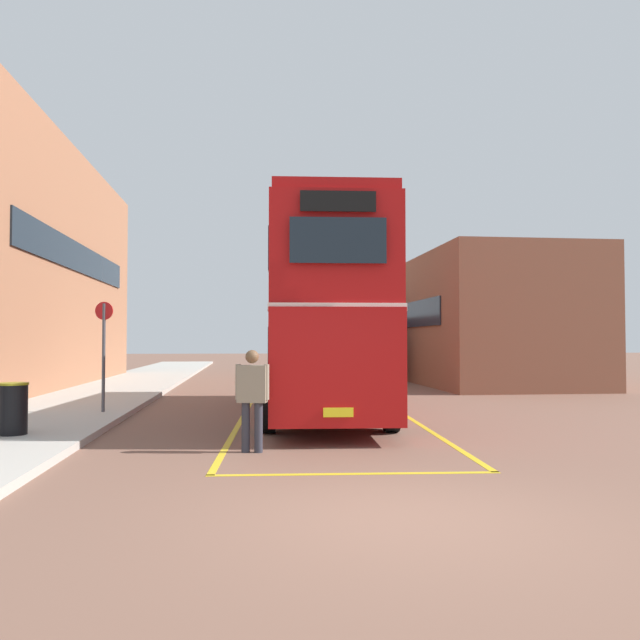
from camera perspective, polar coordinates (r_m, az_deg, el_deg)
ground_plane at (r=21.21m, az=-1.99°, el=-6.87°), size 135.60×135.60×0.00m
sidewalk_left at (r=24.03m, az=-18.19°, el=-6.02°), size 4.00×57.60×0.14m
depot_building_right at (r=31.24m, az=12.51°, el=-0.22°), size 6.07×17.16×5.42m
double_decker_bus at (r=16.19m, az=0.13°, el=0.46°), size 3.19×10.57×4.75m
single_deck_bus at (r=31.73m, az=2.30°, el=-2.23°), size 3.49×8.67×3.02m
pedestrian_boarding at (r=10.76m, az=-6.09°, el=-6.50°), size 0.56×0.32×1.71m
litter_bin at (r=13.05m, az=-25.77°, el=-7.14°), size 0.53×0.53×0.95m
bus_stop_sign at (r=16.29m, az=-18.78°, el=-2.17°), size 0.44×0.11×2.66m
bay_marking_yellow at (r=14.38m, az=0.80°, el=-9.27°), size 4.84×12.68×0.01m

